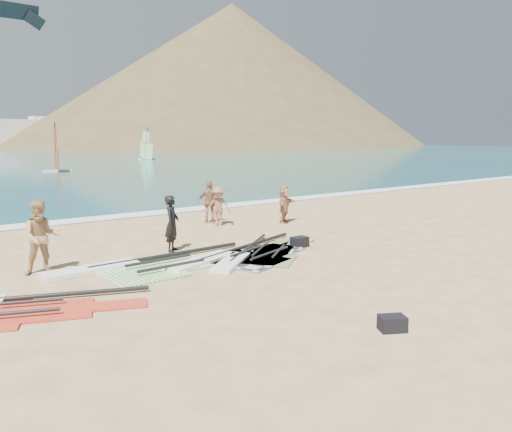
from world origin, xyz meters
TOP-DOWN VIEW (x-y plane):
  - ground at (0.00, 0.00)m, footprint 300.00×300.00m
  - surf_line at (0.00, 12.30)m, footprint 300.00×1.20m
  - headland_main at (85.00, 130.00)m, footprint 143.00×143.00m
  - headland_minor at (120.00, 140.00)m, footprint 70.00×70.00m
  - rig_grey at (-0.42, 2.99)m, footprint 5.91×3.35m
  - rig_green at (-3.25, 3.63)m, footprint 6.07×2.42m
  - rig_orange at (-0.07, 2.72)m, footprint 4.59×3.73m
  - gear_bag_near at (2.00, 3.00)m, footprint 0.55×0.41m
  - gear_bag_far at (-1.32, -3.37)m, footprint 0.59×0.53m
  - person_wetsuit at (-1.61, 4.97)m, footprint 0.75×0.76m
  - beachgoer_left at (-5.56, 4.67)m, footprint 1.06×0.88m
  - beachgoer_mid at (1.95, 7.89)m, footprint 1.15×1.15m
  - beachgoer_back at (2.04, 8.68)m, footprint 1.12×0.80m
  - beachgoer_right at (4.51, 6.79)m, footprint 1.50×1.15m
  - windsurfer_centre at (5.03, 42.69)m, footprint 2.78×3.27m
  - windsurfer_right at (22.68, 60.52)m, footprint 2.68×3.05m
  - kitesurf_kite at (2.81, 49.64)m, footprint 7.69×1.13m

SIDE VIEW (x-z plane):
  - ground at x=0.00m, z-range 0.00..0.00m
  - surf_line at x=0.00m, z-range -0.02..0.02m
  - headland_main at x=85.00m, z-range -22.50..22.50m
  - headland_minor at x=120.00m, z-range -14.00..14.00m
  - rig_orange at x=-0.07m, z-range -0.05..0.15m
  - rig_grey at x=-0.42m, z-range -0.05..0.15m
  - rig_green at x=-3.25m, z-range -0.05..0.15m
  - gear_bag_far at x=-1.32m, z-range 0.00..0.29m
  - gear_bag_near at x=2.00m, z-range 0.00..0.34m
  - beachgoer_right at x=4.51m, z-range 0.00..1.58m
  - beachgoer_mid at x=1.95m, z-range 0.00..1.59m
  - beachgoer_back at x=2.04m, z-range 0.00..1.76m
  - person_wetsuit at x=-1.61m, z-range 0.00..1.77m
  - beachgoer_left at x=-5.56m, z-range 0.00..1.97m
  - windsurfer_right at x=22.68m, z-range -1.00..3.70m
  - windsurfer_centre at x=5.03m, z-range -1.07..3.85m
  - kitesurf_kite at x=2.81m, z-range 14.91..17.38m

